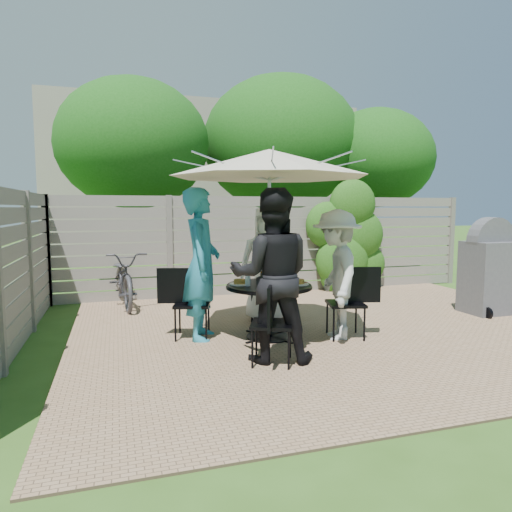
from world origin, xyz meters
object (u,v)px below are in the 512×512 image
object	(u,v)px
chair_right	(346,317)
glass_right	(289,278)
chair_front	(272,340)
patio_table	(269,301)
plate_front	(270,288)
person_back	(267,265)
person_left	(201,264)
coffee_cup	(276,277)
glass_left	(248,280)
person_front	(272,276)
plate_left	(240,283)
umbrella	(269,163)
chair_back	(267,300)
glass_front	(279,282)
plate_right	(298,283)
person_right	(336,275)
syrup_jug	(264,277)
bicycle	(123,279)
plate_back	(268,278)
chair_left	(191,318)
bbq_grill	(489,270)

from	to	relation	value
chair_right	glass_right	distance (m)	0.86
chair_front	patio_table	bearing A→B (deg)	6.43
patio_table	glass_right	world-z (taller)	glass_right
plate_front	person_back	bearing A→B (deg)	73.19
person_left	coffee_cup	xyz separation A→B (m)	(0.95, -0.06, -0.19)
chair_right	glass_left	xyz separation A→B (m)	(-1.20, 0.25, 0.48)
person_front	plate_left	size ratio (longest dim) A/B	7.04
umbrella	person_front	distance (m)	1.49
patio_table	person_front	distance (m)	0.94
chair_back	glass_front	size ratio (longest dim) A/B	7.14
person_left	coffee_cup	distance (m)	0.97
patio_table	chair_right	distance (m)	0.99
chair_right	plate_right	bearing A→B (deg)	-2.90
person_back	person_front	bearing A→B (deg)	-90.00
plate_left	coffee_cup	world-z (taller)	coffee_cup
coffee_cup	patio_table	bearing A→B (deg)	-131.26
person_front	person_back	bearing A→B (deg)	-90.00
plate_front	plate_right	world-z (taller)	same
patio_table	glass_right	distance (m)	0.39
person_right	glass_front	world-z (taller)	person_right
person_right	glass_front	xyz separation A→B (m)	(-0.77, -0.04, -0.05)
chair_back	glass_left	bearing A→B (deg)	-11.48
person_back	plate_front	xyz separation A→B (m)	(-0.34, -1.14, -0.12)
plate_left	syrup_jug	size ratio (longest dim) A/B	1.62
plate_front	glass_right	distance (m)	0.53
person_back	glass_right	size ratio (longest dim) A/B	11.85
person_right	glass_left	distance (m)	1.10
patio_table	person_front	size ratio (longest dim) A/B	0.71
person_right	coffee_cup	xyz separation A→B (m)	(-0.64, 0.42, -0.06)
plate_right	bicycle	size ratio (longest dim) A/B	0.15
plate_back	glass_front	world-z (taller)	glass_front
glass_left	syrup_jug	bearing A→B (deg)	21.00
person_back	chair_left	size ratio (longest dim) A/B	1.86
person_back	person_front	world-z (taller)	person_front
glass_right	syrup_jug	bearing A→B (deg)	172.93
person_right	plate_right	bearing A→B (deg)	-90.00
person_left	plate_back	bearing A→B (deg)	-66.55
glass_left	bbq_grill	size ratio (longest dim) A/B	0.09
glass_right	bbq_grill	world-z (taller)	bbq_grill
glass_left	person_front	bearing A→B (deg)	-87.11
person_front	syrup_jug	distance (m)	0.89
chair_front	bbq_grill	distance (m)	4.14
chair_left	plate_left	size ratio (longest dim) A/B	3.43
person_front	glass_front	xyz separation A→B (m)	(0.27, 0.52, -0.16)
coffee_cup	syrup_jug	bearing A→B (deg)	-150.08
umbrella	bicycle	size ratio (longest dim) A/B	1.69
bbq_grill	plate_right	bearing A→B (deg)	-173.89
umbrella	person_back	xyz separation A→B (m)	(0.24, 0.79, -1.33)
bicycle	chair_front	bearing A→B (deg)	-74.33
plate_right	glass_front	world-z (taller)	glass_front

